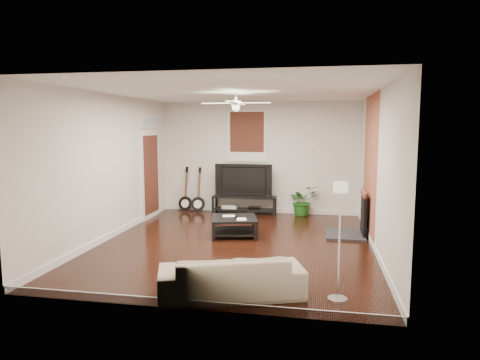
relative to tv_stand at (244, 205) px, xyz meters
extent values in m
cube|color=black|center=(0.33, -2.78, -0.22)|extent=(5.00, 6.00, 0.01)
cube|color=white|center=(0.33, -2.78, 2.58)|extent=(5.00, 6.00, 0.01)
cube|color=silver|center=(0.33, 0.22, 1.18)|extent=(5.00, 0.01, 2.80)
cube|color=silver|center=(0.33, -5.78, 1.18)|extent=(5.00, 0.01, 2.80)
cube|color=silver|center=(-2.17, -2.78, 1.18)|extent=(0.01, 6.00, 2.80)
cube|color=silver|center=(2.83, -2.78, 1.18)|extent=(0.01, 6.00, 2.80)
cube|color=#A15234|center=(2.82, -1.78, 1.18)|extent=(0.02, 2.20, 2.80)
cube|color=black|center=(2.53, -1.78, 0.24)|extent=(0.80, 1.10, 0.92)
cube|color=#3D1B10|center=(0.03, 0.19, 1.73)|extent=(1.00, 0.06, 1.30)
cube|color=white|center=(-2.13, -0.88, 1.03)|extent=(0.08, 1.00, 2.50)
cube|color=black|center=(0.00, 0.00, 0.00)|extent=(1.59, 0.42, 0.45)
imported|color=black|center=(0.00, 0.02, 0.63)|extent=(1.43, 0.19, 0.82)
cube|color=black|center=(0.19, -2.22, -0.04)|extent=(1.06, 1.06, 0.37)
imported|color=tan|center=(0.75, -5.25, 0.05)|extent=(1.98, 1.28, 0.54)
imported|color=#1F5A19|center=(1.45, 0.02, 0.15)|extent=(0.88, 0.87, 0.74)
camera|label=1|loc=(1.84, -10.44, 1.94)|focal=31.89mm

